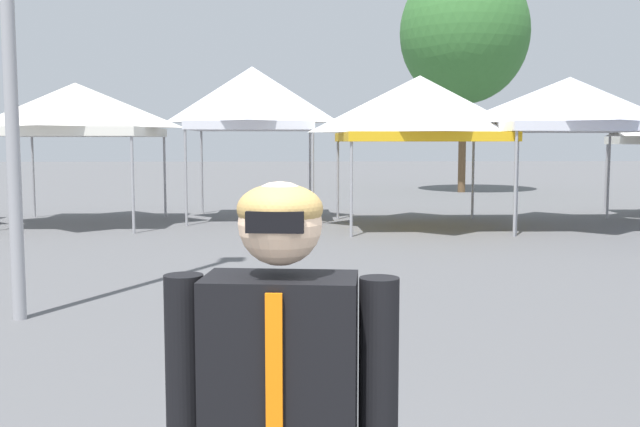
{
  "coord_description": "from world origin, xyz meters",
  "views": [
    {
      "loc": [
        -0.42,
        -1.27,
        1.89
      ],
      "look_at": [
        -0.23,
        4.7,
        1.3
      ],
      "focal_mm": 41.04,
      "sensor_mm": 36.0,
      "label": 1
    }
  ],
  "objects": [
    {
      "name": "canopy_tent_right_of_center",
      "position": [
        -5.41,
        15.54,
        2.61
      ],
      "size": [
        3.52,
        3.52,
        3.22
      ],
      "color": "#9E9EA3",
      "rests_on": "ground"
    },
    {
      "name": "canopy_tent_center",
      "position": [
        -1.5,
        16.68,
        2.93
      ],
      "size": [
        3.01,
        3.01,
        3.7
      ],
      "color": "#9E9EA3",
      "rests_on": "ground"
    },
    {
      "name": "canopy_tent_far_left",
      "position": [
        2.28,
        14.88,
        2.62
      ],
      "size": [
        3.59,
        3.59,
        3.34
      ],
      "color": "#9E9EA3",
      "rests_on": "ground"
    },
    {
      "name": "canopy_tent_behind_center",
      "position": [
        5.59,
        14.81,
        2.71
      ],
      "size": [
        3.58,
        3.58,
        3.31
      ],
      "color": "#9E9EA3",
      "rests_on": "ground"
    },
    {
      "name": "tree_behind_tents_left",
      "position": [
        5.78,
        26.07,
        5.9
      ],
      "size": [
        4.76,
        4.76,
        8.53
      ],
      "color": "brown",
      "rests_on": "ground"
    }
  ]
}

